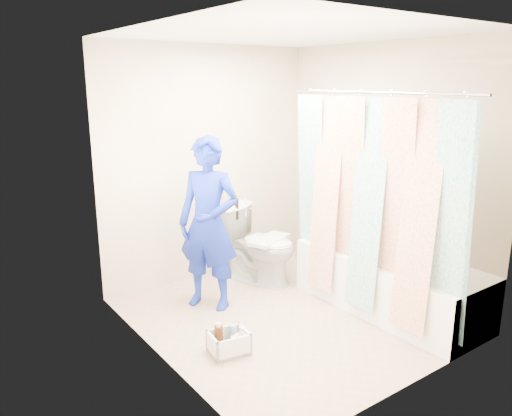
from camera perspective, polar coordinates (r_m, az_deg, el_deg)
floor at (r=4.56m, az=3.52°, el=-12.25°), size 2.60×2.60×0.00m
ceiling at (r=4.10m, az=4.06°, el=19.36°), size 2.40×2.60×0.02m
wall_back at (r=5.21m, az=-5.43°, el=5.01°), size 2.40×0.02×2.40m
wall_front at (r=3.30m, az=18.35°, el=-1.12°), size 2.40×0.02×2.40m
wall_left at (r=3.54m, az=-11.35°, el=0.33°), size 0.02×2.60×2.40m
wall_right at (r=5.01m, az=14.43°, el=4.24°), size 0.02×2.60×2.40m
bathtub at (r=4.74m, az=14.96°, el=-8.11°), size 0.70×1.75×0.50m
curtain_rod at (r=4.14m, az=13.51°, el=12.73°), size 0.02×1.90×0.02m
shower_curtain at (r=4.27m, az=12.79°, el=0.16°), size 0.06×1.75×1.80m
toilet at (r=5.17m, az=0.34°, el=-4.14°), size 0.70×0.90×0.80m
tank_lid at (r=5.08m, az=1.56°, el=-3.64°), size 0.54×0.38×0.04m
tank_internals at (r=5.13m, az=-1.95°, el=0.27°), size 0.19×0.10×0.26m
plumber at (r=4.51m, az=-5.43°, el=-1.82°), size 0.64×0.69×1.58m
cleaning_caddy at (r=3.98m, az=-2.99°, el=-15.15°), size 0.32×0.27×0.22m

